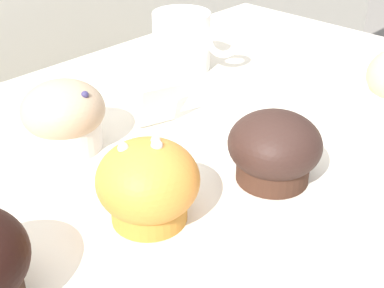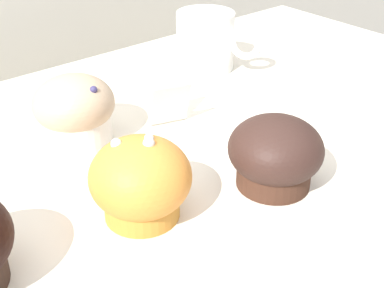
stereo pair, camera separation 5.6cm
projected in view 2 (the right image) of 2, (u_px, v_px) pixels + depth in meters
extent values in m
cube|color=beige|center=(12.00, 35.00, 1.08)|extent=(3.20, 0.10, 1.80)
cylinder|color=#3F2519|center=(274.00, 167.00, 0.57)|extent=(0.08, 0.08, 0.04)
ellipsoid|color=#341F1A|center=(276.00, 149.00, 0.55)|extent=(0.10, 0.10, 0.07)
cylinder|color=silver|center=(76.00, 122.00, 0.65)|extent=(0.08, 0.08, 0.05)
ellipsoid|color=tan|center=(74.00, 103.00, 0.63)|extent=(0.10, 0.10, 0.07)
sphere|color=navy|center=(94.00, 90.00, 0.61)|extent=(0.01, 0.01, 0.01)
cylinder|color=#CC8632|center=(142.00, 196.00, 0.52)|extent=(0.07, 0.07, 0.05)
ellipsoid|color=orange|center=(140.00, 177.00, 0.51)|extent=(0.10, 0.10, 0.08)
sphere|color=white|center=(149.00, 143.00, 0.49)|extent=(0.01, 0.01, 0.01)
sphere|color=white|center=(116.00, 144.00, 0.49)|extent=(0.01, 0.01, 0.01)
sphere|color=white|center=(149.00, 138.00, 0.50)|extent=(0.01, 0.01, 0.01)
cylinder|color=white|center=(205.00, 41.00, 0.83)|extent=(0.09, 0.09, 0.09)
torus|color=white|center=(245.00, 44.00, 0.81)|extent=(0.03, 0.05, 0.05)
cylinder|color=black|center=(206.00, 15.00, 0.81)|extent=(0.08, 0.08, 0.01)
cube|color=white|center=(165.00, 98.00, 0.69)|extent=(0.05, 0.04, 0.06)
cube|color=silver|center=(170.00, 104.00, 0.67)|extent=(0.05, 0.04, 0.06)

